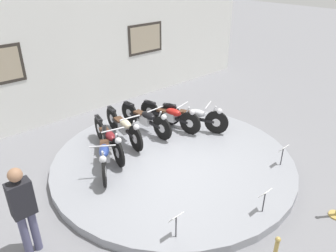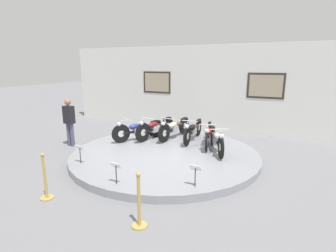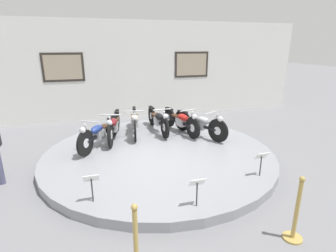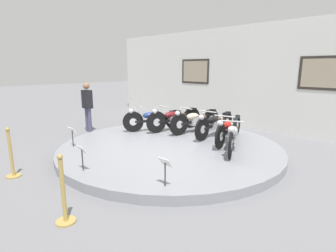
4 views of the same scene
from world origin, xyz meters
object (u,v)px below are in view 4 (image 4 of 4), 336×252
(motorcycle_blue, at_px, (153,119))
(info_placard_front_right, at_px, (165,166))
(visitor_standing, at_px, (87,104))
(stanchion_post_left_of_entry, at_px, (12,160))
(motorcycle_red, at_px, (229,129))
(info_placard_front_centre, at_px, (82,153))
(motorcycle_maroon, at_px, (174,118))
(info_placard_front_left, at_px, (72,133))
(motorcycle_black, at_px, (214,123))
(motorcycle_silver, at_px, (233,134))
(motorcycle_cream, at_px, (195,120))
(stanchion_post_right_of_entry, at_px, (64,200))

(motorcycle_blue, xyz_separation_m, info_placard_front_right, (3.06, -2.57, -0.02))
(visitor_standing, distance_m, stanchion_post_left_of_entry, 3.89)
(motorcycle_red, distance_m, info_placard_front_centre, 3.81)
(motorcycle_maroon, height_order, info_placard_front_left, motorcycle_maroon)
(motorcycle_black, relative_size, motorcycle_silver, 1.09)
(motorcycle_silver, relative_size, visitor_standing, 1.09)
(motorcycle_red, xyz_separation_m, stanchion_post_left_of_entry, (-2.15, -4.59, -0.23))
(info_placard_front_left, bearing_deg, motorcycle_maroon, 78.10)
(motorcycle_maroon, relative_size, info_placard_front_right, 3.87)
(info_placard_front_right, distance_m, stanchion_post_left_of_entry, 3.20)
(motorcycle_blue, relative_size, motorcycle_maroon, 0.86)
(motorcycle_blue, bearing_deg, info_placard_front_left, -94.99)
(motorcycle_cream, xyz_separation_m, visitor_standing, (-3.16, -1.84, 0.36))
(info_placard_front_centre, xyz_separation_m, visitor_standing, (-3.52, 2.12, 0.39))
(info_placard_front_centre, xyz_separation_m, stanchion_post_left_of_entry, (-1.16, -0.91, -0.21))
(motorcycle_silver, relative_size, info_placard_front_centre, 3.55)
(info_placard_front_right, xyz_separation_m, visitor_standing, (-5.16, 1.51, 0.39))
(motorcycle_blue, xyz_separation_m, info_placard_front_centre, (1.42, -3.19, -0.02))
(motorcycle_blue, xyz_separation_m, stanchion_post_right_of_entry, (2.57, -4.11, -0.23))
(motorcycle_blue, height_order, motorcycle_maroon, motorcycle_maroon)
(motorcycle_red, relative_size, visitor_standing, 1.16)
(motorcycle_cream, relative_size, stanchion_post_left_of_entry, 1.94)
(motorcycle_blue, relative_size, motorcycle_black, 0.86)
(stanchion_post_left_of_entry, bearing_deg, motorcycle_silver, 57.96)
(motorcycle_maroon, height_order, visitor_standing, visitor_standing)
(info_placard_front_right, xyz_separation_m, stanchion_post_left_of_entry, (-2.80, -1.53, -0.21))
(motorcycle_silver, distance_m, info_placard_front_left, 3.99)
(motorcycle_blue, xyz_separation_m, motorcycle_red, (2.41, 0.49, -0.00))
(motorcycle_black, bearing_deg, info_placard_front_centre, -95.16)
(motorcycle_blue, distance_m, motorcycle_maroon, 0.65)
(visitor_standing, bearing_deg, stanchion_post_right_of_entry, -32.98)
(motorcycle_black, relative_size, info_placard_front_left, 3.89)
(info_placard_front_centre, height_order, info_placard_front_right, same)
(motorcycle_red, xyz_separation_m, info_placard_front_left, (-2.64, -3.06, -0.02))
(motorcycle_blue, relative_size, motorcycle_red, 0.88)
(info_placard_front_left, relative_size, info_placard_front_centre, 1.00)
(info_placard_front_left, bearing_deg, motorcycle_cream, 69.06)
(info_placard_front_centre, relative_size, info_placard_front_right, 1.00)
(motorcycle_blue, distance_m, visitor_standing, 2.39)
(motorcycle_blue, height_order, info_placard_front_centre, motorcycle_blue)
(info_placard_front_left, distance_m, stanchion_post_left_of_entry, 1.62)
(motorcycle_silver, height_order, visitor_standing, visitor_standing)
(motorcycle_cream, relative_size, info_placard_front_centre, 3.89)
(motorcycle_black, distance_m, info_placard_front_centre, 3.98)
(motorcycle_maroon, distance_m, motorcycle_black, 1.38)
(info_placard_front_left, bearing_deg, motorcycle_red, 49.29)
(stanchion_post_left_of_entry, bearing_deg, motorcycle_blue, 93.61)
(info_placard_front_centre, bearing_deg, motorcycle_cream, 95.21)
(motorcycle_black, height_order, info_placard_front_left, motorcycle_black)
(info_placard_front_centre, bearing_deg, motorcycle_maroon, 105.11)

